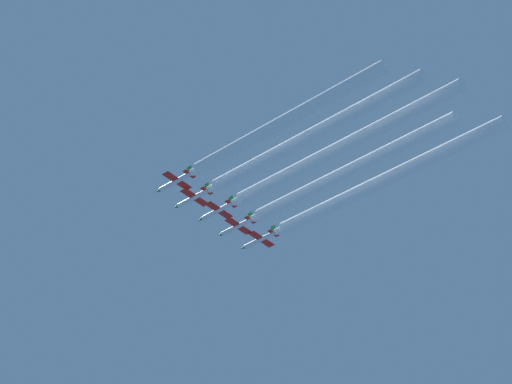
{
  "coord_description": "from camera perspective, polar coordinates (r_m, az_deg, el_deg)",
  "views": [
    {
      "loc": [
        -147.05,
        -137.63,
        1.21
      ],
      "look_at": [
        -0.31,
        -11.94,
        146.08
      ],
      "focal_mm": 74.09,
      "sensor_mm": 36.0,
      "label": 1
    }
  ],
  "objects": [
    {
      "name": "smoke_trail_center",
      "position": [
        229.75,
        4.55,
        2.39
      ],
      "size": [
        3.04,
        61.86,
        3.04
      ],
      "color": "white"
    },
    {
      "name": "smoke_trail_far_right",
      "position": [
        239.41,
        6.84,
        0.61
      ],
      "size": [
        3.04,
        62.66,
        3.04
      ],
      "color": "white"
    },
    {
      "name": "jet_inner_left",
      "position": [
        243.8,
        -3.46,
        -0.35
      ],
      "size": [
        7.9,
        11.5,
        2.76
      ],
      "color": "silver"
    },
    {
      "name": "smoke_trail_far_left",
      "position": [
        222.93,
        1.43,
        3.75
      ],
      "size": [
        3.04,
        52.63,
        3.04
      ],
      "color": "white"
    },
    {
      "name": "jet_inner_right",
      "position": [
        252.96,
        -1.09,
        -1.9
      ],
      "size": [
        7.9,
        11.5,
        2.76
      ],
      "color": "silver"
    },
    {
      "name": "smoke_trail_inner_right",
      "position": [
        236.32,
        4.99,
        1.12
      ],
      "size": [
        3.04,
        56.28,
        3.04
      ],
      "color": "white"
    },
    {
      "name": "smoke_trail_inner_left",
      "position": [
        226.03,
        2.9,
        3.03
      ],
      "size": [
        3.04,
        58.3,
        3.04
      ],
      "color": "white"
    },
    {
      "name": "jet_far_right",
      "position": [
        257.02,
        0.17,
        -2.61
      ],
      "size": [
        7.9,
        11.5,
        2.76
      ],
      "color": "silver"
    },
    {
      "name": "jet_center",
      "position": [
        247.9,
        -2.15,
        -1.04
      ],
      "size": [
        7.9,
        11.5,
        2.76
      ],
      "color": "silver"
    },
    {
      "name": "jet_far_left",
      "position": [
        239.55,
        -4.41,
        0.55
      ],
      "size": [
        7.9,
        11.5,
        2.76
      ],
      "color": "silver"
    }
  ]
}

